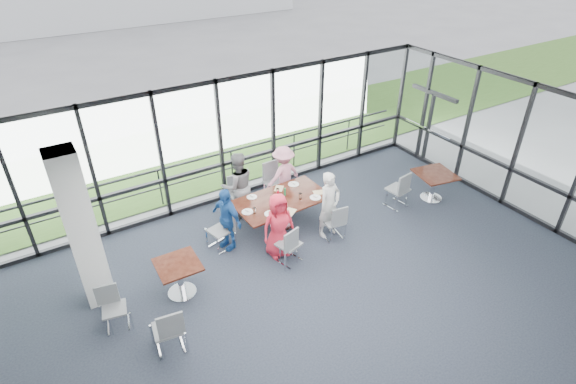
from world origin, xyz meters
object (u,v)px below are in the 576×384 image
diner_near_left (278,225)px  chair_spare_la (167,329)px  diner_end (227,219)px  main_table (281,203)px  diner_far_right (283,175)px  side_table_left (178,269)px  chair_spare_lb (114,309)px  chair_spare_r (398,189)px  structural_column (82,231)px  side_table_right (435,177)px  chair_main_fr (275,183)px  chair_main_fl (239,195)px  chair_main_end (220,230)px  diner_near_right (329,205)px  chair_main_nl (289,244)px  chair_main_nr (333,221)px  diner_far_left (238,186)px

diner_near_left → chair_spare_la: bearing=-152.6°
diner_end → chair_spare_la: (-2.07, -2.01, -0.28)m
main_table → diner_far_right: size_ratio=1.45×
diner_near_left → chair_spare_la: 3.14m
side_table_left → diner_end: bearing=31.0°
chair_spare_la → chair_spare_lb: size_ratio=1.11×
main_table → chair_spare_r: chair_spare_r is taller
structural_column → side_table_right: (8.20, -0.89, -0.96)m
chair_spare_lb → chair_main_fr: bearing=-142.9°
chair_spare_r → chair_main_fl: bearing=142.7°
chair_main_end → diner_end: bearing=58.3°
chair_spare_r → chair_main_end: bearing=161.0°
side_table_left → diner_near_right: 3.60m
chair_main_nl → diner_far_right: bearing=44.7°
structural_column → diner_near_right: structural_column is taller
side_table_right → diner_end: bearing=169.4°
chair_main_fl → chair_spare_lb: (-3.57, -2.17, -0.04)m
diner_near_left → chair_spare_r: (3.52, 0.05, -0.26)m
chair_main_nl → structural_column: bearing=147.7°
diner_end → diner_far_right: bearing=99.5°
main_table → diner_far_right: (0.62, 0.92, 0.12)m
diner_near_right → chair_main_fl: (-1.31, 1.94, -0.35)m
side_table_right → chair_main_fr: (-3.51, 2.15, -0.15)m
side_table_right → chair_main_nr: 3.21m
structural_column → diner_far_right: (4.85, 1.09, -0.83)m
diner_far_right → chair_spare_r: size_ratio=1.55×
structural_column → chair_spare_r: bearing=-5.2°
chair_main_nr → chair_spare_lb: size_ratio=1.03×
diner_far_right → chair_spare_lb: diner_far_right is taller
chair_main_end → chair_spare_lb: bearing=-81.5°
chair_main_fl → chair_spare_r: size_ratio=0.93×
diner_end → chair_spare_r: diner_end is taller
chair_main_nl → chair_spare_la: 3.06m
main_table → chair_spare_la: bearing=-151.5°
diner_far_left → chair_spare_lb: (-3.47, -2.00, -0.43)m
chair_main_fr → diner_far_right: bearing=130.0°
side_table_left → diner_near_left: diner_near_left is taller
structural_column → chair_main_end: structural_column is taller
diner_far_right → chair_spare_r: 2.90m
chair_main_nr → chair_main_fl: chair_main_fl is taller
chair_spare_lb → chair_main_nl: bearing=-170.1°
diner_near_left → chair_main_nl: size_ratio=1.65×
diner_near_right → chair_main_fr: (-0.29, 1.96, -0.31)m
chair_main_fl → diner_far_left: bearing=60.8°
chair_spare_lb → chair_spare_la: bearing=135.4°
main_table → chair_spare_r: (2.93, -0.82, -0.15)m
diner_far_left → chair_spare_lb: bearing=37.5°
chair_spare_r → diner_far_left: bearing=145.6°
diner_far_left → chair_spare_la: (-2.82, -2.97, -0.39)m
diner_near_right → chair_main_end: 2.50m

